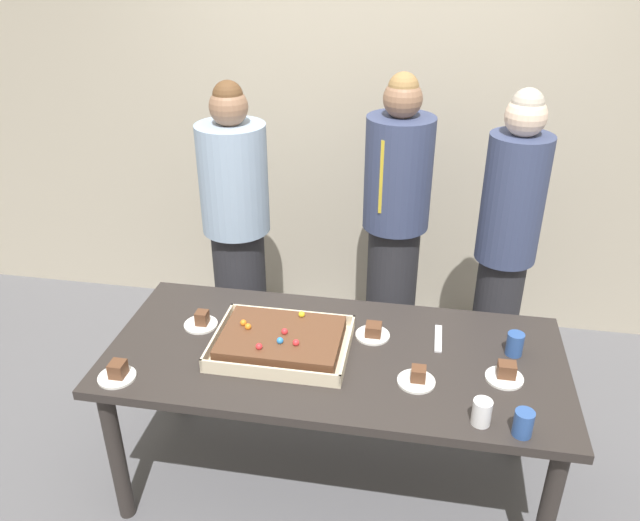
# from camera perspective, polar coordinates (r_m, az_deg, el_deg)

# --- Properties ---
(ground_plane) EXTENTS (12.00, 12.00, 0.00)m
(ground_plane) POSITION_cam_1_polar(r_m,az_deg,el_deg) (3.17, 1.19, -19.22)
(ground_plane) COLOR #5B5B60
(interior_back_panel) EXTENTS (8.00, 0.12, 3.00)m
(interior_back_panel) POSITION_cam_1_polar(r_m,az_deg,el_deg) (3.84, 5.32, 15.39)
(interior_back_panel) COLOR #B2A893
(interior_back_panel) RESTS_ON ground_plane
(party_table) EXTENTS (1.92, 0.86, 0.75)m
(party_table) POSITION_cam_1_polar(r_m,az_deg,el_deg) (2.73, 1.33, -9.73)
(party_table) COLOR #2D2826
(party_table) RESTS_ON ground_plane
(sheet_cake) EXTENTS (0.57, 0.43, 0.10)m
(sheet_cake) POSITION_cam_1_polar(r_m,az_deg,el_deg) (2.68, -3.51, -7.34)
(sheet_cake) COLOR beige
(sheet_cake) RESTS_ON party_table
(plated_slice_near_left) EXTENTS (0.15, 0.15, 0.07)m
(plated_slice_near_left) POSITION_cam_1_polar(r_m,az_deg,el_deg) (2.88, -10.70, -5.46)
(plated_slice_near_left) COLOR white
(plated_slice_near_left) RESTS_ON party_table
(plated_slice_near_right) EXTENTS (0.15, 0.15, 0.06)m
(plated_slice_near_right) POSITION_cam_1_polar(r_m,az_deg,el_deg) (2.77, 4.83, -6.49)
(plated_slice_near_right) COLOR white
(plated_slice_near_right) RESTS_ON party_table
(plated_slice_far_left) EXTENTS (0.15, 0.15, 0.07)m
(plated_slice_far_left) POSITION_cam_1_polar(r_m,az_deg,el_deg) (2.53, 8.80, -10.48)
(plated_slice_far_left) COLOR white
(plated_slice_far_left) RESTS_ON party_table
(plated_slice_far_right) EXTENTS (0.15, 0.15, 0.07)m
(plated_slice_far_right) POSITION_cam_1_polar(r_m,az_deg,el_deg) (2.65, -17.88, -9.67)
(plated_slice_far_right) COLOR white
(plated_slice_far_right) RESTS_ON party_table
(plated_slice_center_front) EXTENTS (0.15, 0.15, 0.07)m
(plated_slice_center_front) POSITION_cam_1_polar(r_m,az_deg,el_deg) (2.63, 16.46, -9.81)
(plated_slice_center_front) COLOR white
(plated_slice_center_front) RESTS_ON party_table
(drink_cup_nearest) EXTENTS (0.07, 0.07, 0.10)m
(drink_cup_nearest) POSITION_cam_1_polar(r_m,az_deg,el_deg) (2.76, 17.24, -7.24)
(drink_cup_nearest) COLOR #2D5199
(drink_cup_nearest) RESTS_ON party_table
(drink_cup_middle) EXTENTS (0.07, 0.07, 0.10)m
(drink_cup_middle) POSITION_cam_1_polar(r_m,az_deg,el_deg) (2.38, 17.94, -13.86)
(drink_cup_middle) COLOR #2D5199
(drink_cup_middle) RESTS_ON party_table
(drink_cup_far_end) EXTENTS (0.07, 0.07, 0.10)m
(drink_cup_far_end) POSITION_cam_1_polar(r_m,az_deg,el_deg) (2.38, 14.44, -13.17)
(drink_cup_far_end) COLOR white
(drink_cup_far_end) RESTS_ON party_table
(cake_server_utensil) EXTENTS (0.03, 0.20, 0.01)m
(cake_server_utensil) POSITION_cam_1_polar(r_m,az_deg,el_deg) (2.80, 10.67, -6.96)
(cake_server_utensil) COLOR silver
(cake_server_utensil) RESTS_ON party_table
(person_serving_front) EXTENTS (0.35, 0.35, 1.72)m
(person_serving_front) POSITION_cam_1_polar(r_m,az_deg,el_deg) (3.42, 6.79, 2.86)
(person_serving_front) COLOR #28282D
(person_serving_front) RESTS_ON ground_plane
(person_green_shirt_behind) EXTENTS (0.36, 0.36, 1.67)m
(person_green_shirt_behind) POSITION_cam_1_polar(r_m,az_deg,el_deg) (3.46, -7.53, 2.61)
(person_green_shirt_behind) COLOR #28282D
(person_green_shirt_behind) RESTS_ON ground_plane
(person_striped_tie_right) EXTENTS (0.30, 0.30, 1.70)m
(person_striped_tie_right) POSITION_cam_1_polar(r_m,az_deg,el_deg) (3.30, 16.44, 0.98)
(person_striped_tie_right) COLOR #28282D
(person_striped_tie_right) RESTS_ON ground_plane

